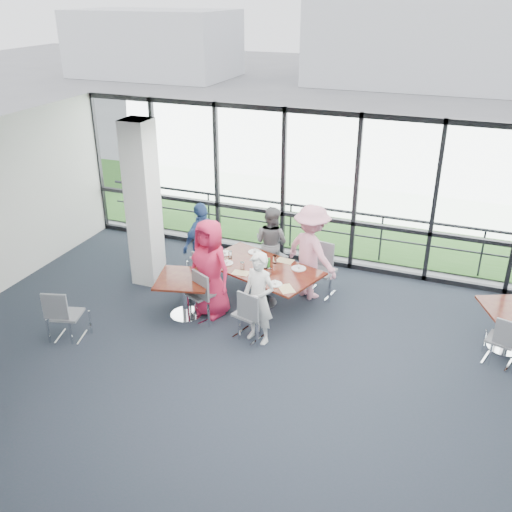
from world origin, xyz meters
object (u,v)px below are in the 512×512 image
(side_table_right, at_px, (512,314))
(diner_far_left, at_px, (271,243))
(diner_near_right, at_px, (259,298))
(chair_main_fl, at_px, (274,256))
(chair_main_fr, at_px, (321,271))
(chair_spare_lb, at_px, (199,280))
(main_table, at_px, (262,272))
(chair_main_nl, at_px, (201,293))
(structural_column, at_px, (143,205))
(diner_far_right, at_px, (311,252))
(diner_end, at_px, (203,243))
(chair_spare_la, at_px, (68,315))
(diner_near_left, at_px, (210,268))
(chair_main_end, at_px, (204,258))
(chair_main_nr, at_px, (249,314))
(side_table_left, at_px, (184,283))
(chair_spare_r, at_px, (501,340))

(side_table_right, distance_m, diner_far_left, 4.50)
(diner_near_right, relative_size, chair_main_fl, 1.89)
(chair_main_fr, distance_m, chair_spare_lb, 2.29)
(main_table, bearing_deg, chair_main_nl, -116.53)
(structural_column, xyz_separation_m, diner_near_right, (2.78, -1.19, -0.81))
(diner_far_right, bearing_deg, diner_end, 34.53)
(diner_near_right, distance_m, chair_spare_la, 3.15)
(side_table_right, height_order, diner_near_left, diner_near_left)
(chair_main_nl, bearing_deg, side_table_right, 37.82)
(diner_near_left, distance_m, chair_main_end, 1.51)
(diner_end, height_order, chair_spare_lb, diner_end)
(diner_end, xyz_separation_m, chair_main_fr, (2.29, 0.31, -0.34))
(diner_near_left, relative_size, diner_near_right, 1.13)
(diner_near_left, relative_size, chair_main_nr, 2.00)
(chair_spare_lb, bearing_deg, chair_main_fl, -109.26)
(side_table_right, xyz_separation_m, chair_main_nr, (-3.98, -1.18, -0.19))
(side_table_right, xyz_separation_m, diner_near_left, (-4.90, -0.70, 0.25))
(chair_main_fl, bearing_deg, diner_far_left, 99.65)
(main_table, height_order, side_table_left, same)
(side_table_left, relative_size, diner_far_left, 0.75)
(structural_column, relative_size, diner_end, 1.95)
(side_table_right, xyz_separation_m, chair_main_fr, (-3.27, 0.67, -0.15))
(diner_far_left, relative_size, chair_main_fr, 1.55)
(side_table_left, relative_size, diner_far_right, 0.62)
(chair_main_nl, distance_m, chair_main_fr, 2.33)
(side_table_left, bearing_deg, main_table, 38.77)
(structural_column, distance_m, chair_main_nl, 2.13)
(structural_column, bearing_deg, chair_main_nr, -24.06)
(diner_far_left, xyz_separation_m, chair_main_end, (-1.26, -0.48, -0.34))
(structural_column, relative_size, chair_spare_la, 3.57)
(structural_column, relative_size, side_table_left, 2.87)
(main_table, height_order, chair_main_end, chair_main_end)
(chair_main_fl, xyz_separation_m, chair_spare_lb, (-0.95, -1.47, 0.01))
(main_table, xyz_separation_m, diner_far_right, (0.74, 0.60, 0.27))
(diner_far_left, relative_size, chair_spare_lb, 1.77)
(diner_far_left, distance_m, diner_end, 1.34)
(side_table_left, bearing_deg, diner_near_left, 33.19)
(side_table_right, bearing_deg, main_table, -179.09)
(chair_spare_la, bearing_deg, diner_far_right, 25.08)
(structural_column, relative_size, diner_far_left, 2.14)
(diner_far_right, height_order, chair_spare_la, diner_far_right)
(chair_main_nr, bearing_deg, chair_spare_r, 26.34)
(diner_end, distance_m, chair_main_nl, 1.40)
(main_table, bearing_deg, chair_main_fr, 57.84)
(diner_near_left, distance_m, diner_far_left, 1.79)
(side_table_right, relative_size, diner_near_right, 0.73)
(side_table_left, xyz_separation_m, diner_near_left, (0.38, 0.25, 0.25))
(structural_column, xyz_separation_m, side_table_left, (1.30, -0.94, -0.96))
(diner_far_right, height_order, chair_main_fr, diner_far_right)
(diner_near_right, height_order, chair_spare_lb, diner_near_right)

